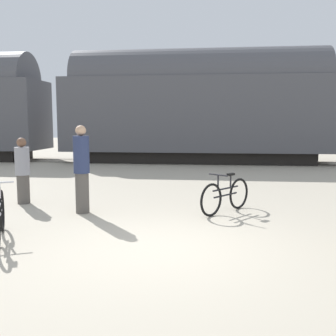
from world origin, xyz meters
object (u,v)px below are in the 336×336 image
at_px(freight_train, 198,103).
at_px(person_in_grey, 23,171).
at_px(bicycle_black, 226,196).
at_px(person_in_navy, 82,169).

distance_m(freight_train, person_in_grey, 10.84).
xyz_separation_m(bicycle_black, person_in_grey, (-4.71, 0.41, 0.41)).
bearing_deg(bicycle_black, freight_train, 95.54).
distance_m(freight_train, bicycle_black, 10.72).
bearing_deg(person_in_navy, freight_train, -98.10).
xyz_separation_m(freight_train, person_in_grey, (-3.70, -9.99, -2.01)).
relative_size(freight_train, person_in_navy, 21.99).
height_order(freight_train, bicycle_black, freight_train).
bearing_deg(person_in_grey, bicycle_black, -8.69).
xyz_separation_m(bicycle_black, person_in_navy, (-3.01, -0.37, 0.57)).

